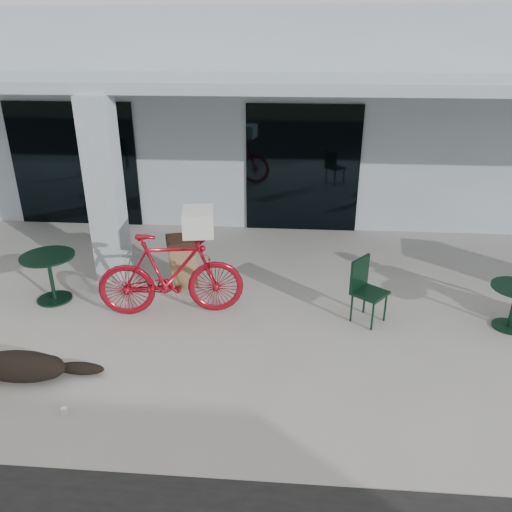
# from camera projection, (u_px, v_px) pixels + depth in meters

# --- Properties ---
(ground) EXTENTS (80.00, 80.00, 0.00)m
(ground) POSITION_uv_depth(u_px,v_px,m) (167.00, 355.00, 6.73)
(ground) COLOR #A8A59E
(ground) RESTS_ON ground
(building) EXTENTS (22.00, 7.00, 4.50)m
(building) POSITION_uv_depth(u_px,v_px,m) (237.00, 104.00, 13.58)
(building) COLOR silver
(building) RESTS_ON ground
(storefront_glass_left) EXTENTS (2.80, 0.06, 2.70)m
(storefront_glass_left) POSITION_uv_depth(u_px,v_px,m) (75.00, 165.00, 10.96)
(storefront_glass_left) COLOR black
(storefront_glass_left) RESTS_ON ground
(storefront_glass_right) EXTENTS (2.40, 0.06, 2.70)m
(storefront_glass_right) POSITION_uv_depth(u_px,v_px,m) (302.00, 169.00, 10.60)
(storefront_glass_right) COLOR black
(storefront_glass_right) RESTS_ON ground
(column) EXTENTS (0.50, 0.50, 3.12)m
(column) POSITION_uv_depth(u_px,v_px,m) (105.00, 192.00, 8.31)
(column) COLOR silver
(column) RESTS_ON ground
(overhang) EXTENTS (22.00, 2.80, 0.18)m
(overhang) POSITION_uv_depth(u_px,v_px,m) (204.00, 82.00, 8.72)
(overhang) COLOR silver
(overhang) RESTS_ON column
(bicycle) EXTENTS (2.26, 0.97, 1.32)m
(bicycle) POSITION_uv_depth(u_px,v_px,m) (171.00, 274.00, 7.50)
(bicycle) COLOR #A60D1C
(bicycle) RESTS_ON ground
(laundry_basket) EXTENTS (0.53, 0.65, 0.35)m
(laundry_basket) POSITION_uv_depth(u_px,v_px,m) (198.00, 222.00, 7.19)
(laundry_basket) COLOR white
(laundry_basket) RESTS_ON bicycle
(dog) EXTENTS (1.43, 0.91, 0.45)m
(dog) POSITION_uv_depth(u_px,v_px,m) (19.00, 365.00, 6.15)
(dog) COLOR black
(dog) RESTS_ON ground
(cup_near_dog) EXTENTS (0.09, 0.09, 0.09)m
(cup_near_dog) POSITION_uv_depth(u_px,v_px,m) (64.00, 411.00, 5.65)
(cup_near_dog) COLOR white
(cup_near_dog) RESTS_ON ground
(cafe_table_near) EXTENTS (0.89, 0.89, 0.79)m
(cafe_table_near) POSITION_uv_depth(u_px,v_px,m) (51.00, 278.00, 7.98)
(cafe_table_near) COLOR #10301F
(cafe_table_near) RESTS_ON ground
(cafe_chair_far_a) EXTENTS (0.66, 0.65, 0.98)m
(cafe_chair_far_a) POSITION_uv_depth(u_px,v_px,m) (370.00, 292.00, 7.33)
(cafe_chair_far_a) COLOR #10301F
(cafe_chair_far_a) RESTS_ON ground
(trash_receptacle) EXTENTS (0.63, 0.63, 0.86)m
(trash_receptacle) POSITION_uv_depth(u_px,v_px,m) (183.00, 261.00, 8.50)
(trash_receptacle) COLOR olive
(trash_receptacle) RESTS_ON ground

